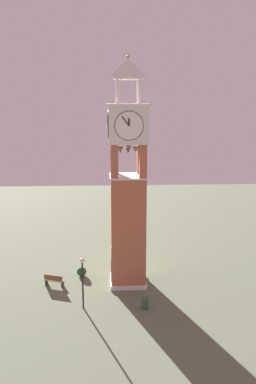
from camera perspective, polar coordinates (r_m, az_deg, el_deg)
The scene contains 6 objects.
ground at distance 34.72m, azimuth -0.00°, elevation -12.38°, with size 80.00×80.00×0.00m, color #5B664C.
clock_tower at distance 32.29m, azimuth -0.00°, elevation -0.16°, with size 3.29×3.29×17.87m.
park_bench at distance 34.48m, azimuth -10.17°, elevation -11.89°, with size 0.96×1.65×0.95m.
lamp_post at distance 29.89m, azimuth -6.30°, elevation -11.14°, with size 0.36×0.36×3.83m.
trash_bin at distance 30.65m, azimuth 2.34°, elevation -15.12°, with size 0.52×0.52×0.80m, color #38513D.
shrub_near_entry at distance 36.01m, azimuth -6.42°, elevation -10.86°, with size 0.81×0.81×0.76m, color #234C28.
Camera 1 is at (31.46, -1.60, 14.59)m, focal length 38.65 mm.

